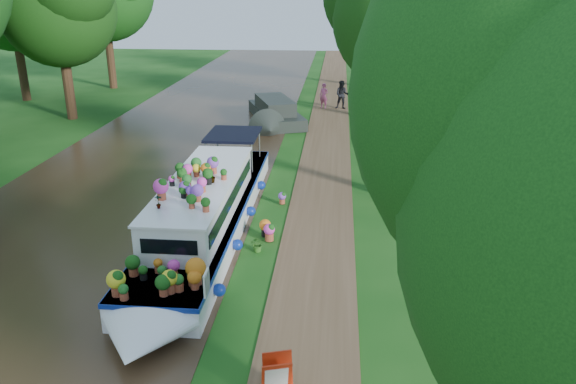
{
  "coord_description": "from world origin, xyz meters",
  "views": [
    {
      "loc": [
        1.69,
        -16.43,
        7.29
      ],
      "look_at": [
        0.24,
        -0.4,
        1.3
      ],
      "focal_mm": 35.0,
      "sensor_mm": 36.0,
      "label": 1
    }
  ],
  "objects_px": {
    "plant_boat": "(203,212)",
    "pedestrian_dark": "(342,95)",
    "pedestrian_pink": "(324,96)",
    "second_boat": "(275,113)",
    "sandwich_board": "(277,380)"
  },
  "relations": [
    {
      "from": "plant_boat",
      "to": "pedestrian_dark",
      "type": "height_order",
      "value": "plant_boat"
    },
    {
      "from": "pedestrian_pink",
      "to": "second_boat",
      "type": "bearing_deg",
      "value": -98.53
    },
    {
      "from": "second_boat",
      "to": "pedestrian_pink",
      "type": "relative_size",
      "value": 4.83
    },
    {
      "from": "second_boat",
      "to": "sandwich_board",
      "type": "height_order",
      "value": "second_boat"
    },
    {
      "from": "pedestrian_pink",
      "to": "pedestrian_dark",
      "type": "height_order",
      "value": "pedestrian_dark"
    },
    {
      "from": "sandwich_board",
      "to": "pedestrian_pink",
      "type": "relative_size",
      "value": 0.58
    },
    {
      "from": "sandwich_board",
      "to": "pedestrian_pink",
      "type": "distance_m",
      "value": 26.14
    },
    {
      "from": "pedestrian_dark",
      "to": "second_boat",
      "type": "bearing_deg",
      "value": -127.79
    },
    {
      "from": "plant_boat",
      "to": "pedestrian_pink",
      "type": "bearing_deg",
      "value": 81.08
    },
    {
      "from": "pedestrian_pink",
      "to": "pedestrian_dark",
      "type": "bearing_deg",
      "value": 18.26
    },
    {
      "from": "plant_boat",
      "to": "second_boat",
      "type": "distance_m",
      "value": 15.33
    },
    {
      "from": "plant_boat",
      "to": "pedestrian_pink",
      "type": "relative_size",
      "value": 8.85
    },
    {
      "from": "second_boat",
      "to": "sandwich_board",
      "type": "relative_size",
      "value": 8.3
    },
    {
      "from": "second_boat",
      "to": "pedestrian_pink",
      "type": "distance_m",
      "value": 4.73
    },
    {
      "from": "sandwich_board",
      "to": "pedestrian_dark",
      "type": "xyz_separation_m",
      "value": [
        1.17,
        26.01,
        0.46
      ]
    }
  ]
}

